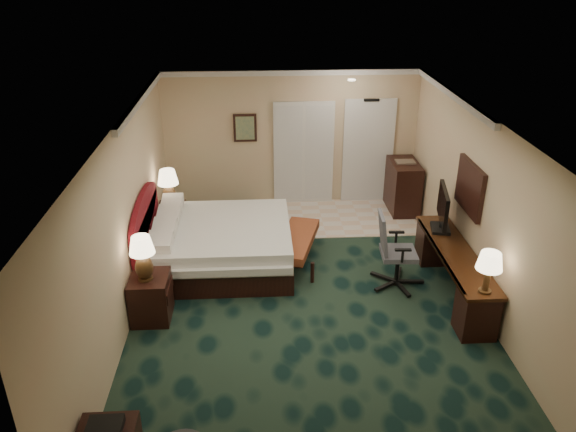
{
  "coord_description": "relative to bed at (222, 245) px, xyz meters",
  "views": [
    {
      "loc": [
        -0.68,
        -6.91,
        4.75
      ],
      "look_at": [
        -0.24,
        0.6,
        1.16
      ],
      "focal_mm": 35.0,
      "sensor_mm": 36.0,
      "label": 1
    }
  ],
  "objects": [
    {
      "name": "nightstand_far",
      "position": [
        -0.96,
        1.11,
        -0.06
      ],
      "size": [
        0.47,
        0.54,
        0.59
      ],
      "primitive_type": "cube",
      "color": "black",
      "rests_on": "ground"
    },
    {
      "name": "wall_right",
      "position": [
        3.79,
        -1.24,
        1.0
      ],
      "size": [
        0.0,
        7.5,
        2.7
      ],
      "primitive_type": "cube",
      "color": "beige",
      "rests_on": "ground"
    },
    {
      "name": "lamp_far",
      "position": [
        -0.97,
        1.09,
        0.58
      ],
      "size": [
        0.45,
        0.45,
        0.69
      ],
      "primitive_type": null,
      "rotation": [
        0.0,
        0.0,
        -0.25
      ],
      "color": "black",
      "rests_on": "nightstand_far"
    },
    {
      "name": "tile_patch",
      "position": [
        2.19,
        1.66,
        -0.35
      ],
      "size": [
        3.2,
        1.7,
        0.01
      ],
      "primitive_type": "cube",
      "color": "beige",
      "rests_on": "ground"
    },
    {
      "name": "wall_back",
      "position": [
        1.29,
        2.51,
        1.0
      ],
      "size": [
        5.0,
        0.0,
        2.7
      ],
      "primitive_type": "cube",
      "color": "beige",
      "rests_on": "ground"
    },
    {
      "name": "desk",
      "position": [
        3.5,
        -1.08,
        0.01
      ],
      "size": [
        0.54,
        2.49,
        0.72
      ],
      "primitive_type": "cube",
      "color": "black",
      "rests_on": "ground"
    },
    {
      "name": "closet_doors",
      "position": [
        1.54,
        2.47,
        0.7
      ],
      "size": [
        1.2,
        0.06,
        2.1
      ],
      "primitive_type": "cube",
      "color": "silver",
      "rests_on": "ground"
    },
    {
      "name": "nightstand_near",
      "position": [
        -0.93,
        -1.45,
        -0.02
      ],
      "size": [
        0.53,
        0.61,
        0.66
      ],
      "primitive_type": "cube",
      "color": "black",
      "rests_on": "ground"
    },
    {
      "name": "wall_left",
      "position": [
        -1.21,
        -1.24,
        1.0
      ],
      "size": [
        0.0,
        7.5,
        2.7
      ],
      "primitive_type": "cube",
      "color": "beige",
      "rests_on": "ground"
    },
    {
      "name": "crown_molding",
      "position": [
        1.29,
        -1.24,
        2.3
      ],
      "size": [
        5.0,
        7.5,
        0.1
      ],
      "primitive_type": null,
      "color": "silver",
      "rests_on": "wall_back"
    },
    {
      "name": "wall_art",
      "position": [
        0.39,
        2.47,
        1.25
      ],
      "size": [
        0.45,
        0.06,
        0.55
      ],
      "primitive_type": "cube",
      "color": "#4B6C5E",
      "rests_on": "wall_back"
    },
    {
      "name": "wall_mirror",
      "position": [
        3.75,
        -0.64,
        1.2
      ],
      "size": [
        0.05,
        0.95,
        0.75
      ],
      "primitive_type": "cube",
      "color": "white",
      "rests_on": "wall_right"
    },
    {
      "name": "floor",
      "position": [
        1.29,
        -1.24,
        -0.35
      ],
      "size": [
        5.0,
        7.5,
        0.0
      ],
      "primitive_type": "cube",
      "color": "black",
      "rests_on": "ground"
    },
    {
      "name": "desk_chair",
      "position": [
        2.73,
        -0.78,
        0.25
      ],
      "size": [
        0.74,
        0.7,
        1.2
      ],
      "primitive_type": null,
      "rotation": [
        0.0,
        0.0,
        -0.06
      ],
      "color": "#505156",
      "rests_on": "ground"
    },
    {
      "name": "lamp_near",
      "position": [
        -0.96,
        -1.49,
        0.63
      ],
      "size": [
        0.36,
        0.36,
        0.65
      ],
      "primitive_type": null,
      "rotation": [
        0.0,
        0.0,
        -0.04
      ],
      "color": "black",
      "rests_on": "nightstand_near"
    },
    {
      "name": "tv",
      "position": [
        3.48,
        -0.36,
        0.71
      ],
      "size": [
        0.25,
        0.88,
        0.69
      ],
      "primitive_type": "cube",
      "rotation": [
        0.0,
        0.0,
        -0.2
      ],
      "color": "black",
      "rests_on": "desk"
    },
    {
      "name": "ceiling",
      "position": [
        1.29,
        -1.24,
        2.35
      ],
      "size": [
        5.0,
        7.5,
        0.0
      ],
      "primitive_type": "cube",
      "color": "silver",
      "rests_on": "wall_back"
    },
    {
      "name": "bed",
      "position": [
        0.0,
        0.0,
        0.0
      ],
      "size": [
        2.23,
        2.07,
        0.71
      ],
      "primitive_type": "cube",
      "color": "silver",
      "rests_on": "ground"
    },
    {
      "name": "desk_lamp",
      "position": [
        3.52,
        -2.15,
        0.66
      ],
      "size": [
        0.4,
        0.4,
        0.59
      ],
      "primitive_type": null,
      "rotation": [
        0.0,
        0.0,
        -0.21
      ],
      "color": "black",
      "rests_on": "desk"
    },
    {
      "name": "headboard",
      "position": [
        -1.15,
        -0.24,
        0.35
      ],
      "size": [
        0.12,
        2.0,
        1.4
      ],
      "primitive_type": null,
      "color": "#55090B",
      "rests_on": "ground"
    },
    {
      "name": "entry_door",
      "position": [
        2.84,
        2.48,
        0.7
      ],
      "size": [
        1.02,
        0.06,
        2.18
      ],
      "primitive_type": "cube",
      "color": "silver",
      "rests_on": "ground"
    },
    {
      "name": "bed_bench",
      "position": [
        1.22,
        -0.03,
        -0.11
      ],
      "size": [
        0.89,
        1.53,
        0.49
      ],
      "primitive_type": "cube",
      "rotation": [
        0.0,
        0.0,
        -0.28
      ],
      "color": "brown",
      "rests_on": "ground"
    },
    {
      "name": "minibar",
      "position": [
        3.47,
        1.96,
        0.15
      ],
      "size": [
        0.53,
        0.95,
        1.0
      ],
      "primitive_type": "cube",
      "color": "black",
      "rests_on": "ground"
    }
  ]
}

